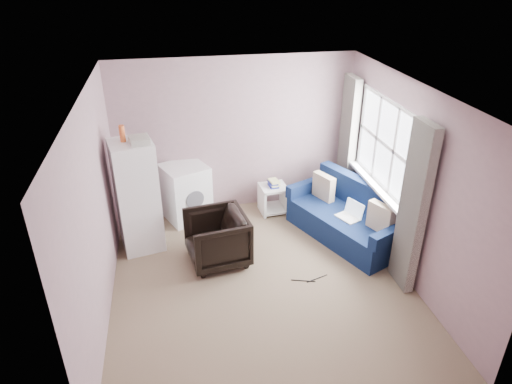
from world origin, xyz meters
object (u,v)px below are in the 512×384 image
Objects in this scene: fridge at (137,196)px; armchair at (217,236)px; side_table at (273,197)px; washing_machine at (186,191)px; sofa at (349,218)px.

armchair is at bearing -41.64° from fridge.
fridge is 3.21× the size of side_table.
washing_machine reaches higher than side_table.
washing_machine reaches higher than armchair.
sofa is at bearing 88.91° from armchair.
washing_machine is at bearing 33.58° from fridge.
side_table is 0.28× the size of sofa.
side_table is (1.07, 1.20, -0.13)m from armchair.
washing_machine is 0.44× the size of sofa.
armchair is 1.39× the size of side_table.
washing_machine is at bearing 176.50° from side_table.
fridge reaches higher than washing_machine.
fridge is at bearing -127.83° from armchair.
fridge is 1.04m from washing_machine.
sofa is at bearing -46.69° from washing_machine.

